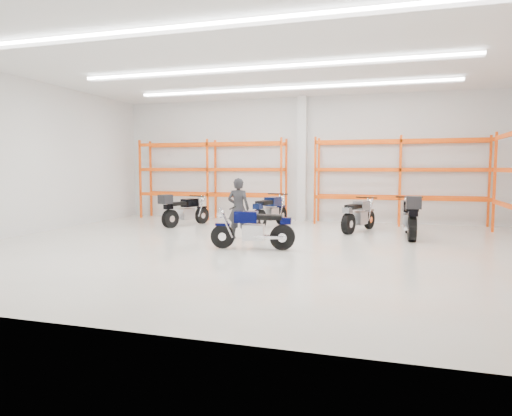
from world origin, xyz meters
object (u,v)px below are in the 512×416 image
(motorcycle_main, at_px, (256,230))
(structural_column, at_px, (302,159))
(motorcycle_back_d, at_px, (411,217))
(motorcycle_back_c, at_px, (358,216))
(motorcycle_back_a, at_px, (182,211))
(motorcycle_back_b, at_px, (269,212))
(standing_man, at_px, (238,209))

(motorcycle_main, relative_size, structural_column, 0.45)
(motorcycle_back_d, relative_size, structural_column, 0.52)
(motorcycle_back_d, bearing_deg, motorcycle_back_c, 148.92)
(motorcycle_back_a, bearing_deg, motorcycle_back_d, -4.65)
(motorcycle_back_b, relative_size, motorcycle_back_c, 1.09)
(motorcycle_back_b, bearing_deg, structural_column, 73.35)
(motorcycle_back_a, height_order, motorcycle_back_d, motorcycle_back_d)
(motorcycle_back_a, distance_m, motorcycle_back_c, 5.68)
(motorcycle_back_c, height_order, motorcycle_back_d, motorcycle_back_d)
(motorcycle_back_d, height_order, structural_column, structural_column)
(motorcycle_back_b, height_order, motorcycle_back_c, motorcycle_back_b)
(motorcycle_back_a, relative_size, motorcycle_back_c, 1.01)
(motorcycle_main, distance_m, structural_column, 6.36)
(motorcycle_back_c, bearing_deg, structural_column, 132.34)
(motorcycle_main, distance_m, motorcycle_back_a, 4.93)
(motorcycle_main, height_order, motorcycle_back_b, motorcycle_back_b)
(structural_column, bearing_deg, motorcycle_back_a, -142.28)
(motorcycle_back_d, bearing_deg, motorcycle_main, -141.75)
(motorcycle_back_c, bearing_deg, motorcycle_back_b, 175.85)
(motorcycle_back_a, relative_size, standing_man, 1.22)
(standing_man, xyz_separation_m, structural_column, (0.84, 4.72, 1.42))
(motorcycle_main, distance_m, standing_man, 1.70)
(motorcycle_back_a, bearing_deg, structural_column, 37.72)
(standing_man, bearing_deg, motorcycle_back_d, -164.15)
(motorcycle_back_a, bearing_deg, motorcycle_back_b, 10.26)
(motorcycle_back_b, xyz_separation_m, motorcycle_back_c, (2.83, -0.21, -0.03))
(motorcycle_main, height_order, motorcycle_back_c, motorcycle_back_c)
(motorcycle_back_b, bearing_deg, motorcycle_back_a, -169.74)
(standing_man, distance_m, structural_column, 5.00)
(motorcycle_back_d, distance_m, standing_man, 4.73)
(motorcycle_main, relative_size, motorcycle_back_c, 1.01)
(motorcycle_back_c, distance_m, standing_man, 3.83)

